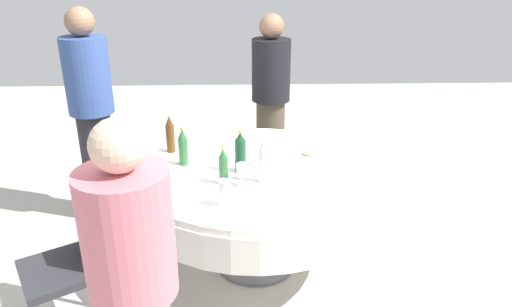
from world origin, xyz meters
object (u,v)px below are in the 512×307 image
Objects in this scene: bottle_clear_far at (264,161)px; plate_east at (267,161)px; bottle_green_front at (183,147)px; chair_north at (74,255)px; wine_glass_right at (242,171)px; person_far at (136,297)px; wine_glass_mid at (225,188)px; bottle_brown_inner at (170,135)px; bottle_dark_green_mid at (240,153)px; bottle_green_right at (223,167)px; plate_near at (309,155)px; person_inner at (93,114)px; person_front at (271,100)px; dining_table at (256,188)px.

bottle_clear_far reaches higher than plate_east.
chair_north is (-0.54, -0.70, -0.34)m from bottle_green_front.
wine_glass_right is 1.14m from person_far.
wine_glass_mid is (-0.23, -0.30, -0.03)m from bottle_clear_far.
chair_north is at bearing -114.59° from bottle_brown_inner.
person_far is at bearing -107.89° from bottle_dark_green_mid.
bottle_green_right is 1.55× the size of wine_glass_mid.
person_inner is (-1.62, 0.54, 0.14)m from plate_near.
person_front is 1.81× the size of chair_north.
wine_glass_mid is 0.88m from person_far.
plate_east is 1.22m from person_front.
chair_north is at bearing -149.83° from plate_near.
person_front is at bearing -63.25° from chair_north.
wine_glass_mid is 1.62m from person_inner.
person_front reaches higher than bottle_dark_green_mid.
bottle_green_front is 1.08× the size of bottle_green_right.
person_front is (0.38, 1.51, -0.03)m from bottle_green_right.
bottle_clear_far reaches higher than bottle_green_front.
dining_table is 1.81× the size of chair_north.
plate_near is (0.48, 0.23, -0.12)m from bottle_dark_green_mid.
dining_table is 0.30m from bottle_dark_green_mid.
person_front is at bearing 82.39° from dining_table.
person_front is at bearing -37.91° from person_inner.
wine_glass_mid reaches higher than plate_east.
plate_near is 1.62m from chair_north.
bottle_dark_green_mid is 1.14m from chair_north.
bottle_clear_far is at bearing -78.71° from dining_table.
wine_glass_mid reaches higher than plate_near.
wine_glass_right is 0.96× the size of wine_glass_mid.
plate_east is (0.55, 0.00, -0.11)m from bottle_green_front.
person_far is at bearing -111.23° from dining_table.
person_far is at bearing -130.03° from person_inner.
bottle_green_right reaches higher than plate_east.
person_far is (-0.51, -1.32, 0.20)m from dining_table.
bottle_dark_green_mid is at bearing -89.19° from chair_north.
person_inner reaches higher than plate_east.
plate_east is (0.28, 0.30, -0.10)m from bottle_green_right.
chair_north is at bearing -147.69° from bottle_dark_green_mid.
person_far is at bearing -97.07° from person_front.
plate_near is 0.15× the size of person_front.
plate_near is at bearing -72.08° from person_front.
bottle_brown_inner is 0.89m from wine_glass_mid.
wine_glass_mid is at bearing -100.90° from bottle_dark_green_mid.
bottle_clear_far is at bearing -131.15° from plate_near.
person_far reaches higher than plate_near.
bottle_dark_green_mid is at bearing -93.67° from person_inner.
plate_near is at bearing 7.14° from bottle_green_front.
bottle_green_front is at bearing -70.18° from person_far.
chair_north is at bearing -171.32° from wine_glass_mid.
person_far is 0.91× the size of person_inner.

